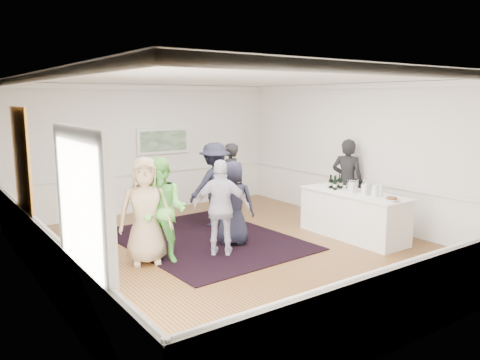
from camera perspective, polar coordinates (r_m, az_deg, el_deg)
floor at (r=9.01m, az=-0.16°, el=-8.53°), size 8.00×8.00×0.00m
ceiling at (r=8.56m, az=-0.17°, el=12.24°), size 7.00×8.00×0.02m
wall_left at (r=7.25m, az=-23.44°, el=-0.85°), size 0.02×8.00×3.20m
wall_right at (r=11.01m, az=14.94°, el=3.04°), size 0.02×8.00×3.20m
wall_back at (r=12.11m, az=-11.11°, el=3.78°), size 7.00×0.02×3.20m
wall_front at (r=5.89m, az=22.81°, el=-3.14°), size 7.00×0.02×3.20m
wainscoting at (r=8.87m, az=-0.16°, el=-5.47°), size 7.00×8.00×1.00m
mirror at (r=8.50m, az=-25.04°, el=1.87°), size 0.05×1.25×1.85m
doorway at (r=5.50m, az=-18.61°, el=-5.72°), size 0.10×1.78×2.56m
landscape_painting at (r=12.22m, az=-9.31°, el=4.74°), size 1.44×0.06×0.66m
area_rug at (r=9.67m, az=-4.21°, el=-7.22°), size 3.22×4.13×0.02m
serving_table at (r=9.99m, az=13.64°, el=-4.13°), size 0.89×2.34×0.95m
bartender at (r=11.02m, az=12.92°, el=-0.15°), size 0.74×0.85×1.95m
guest_tan at (r=8.26m, az=-11.46°, el=-3.68°), size 1.07×0.88×1.88m
guest_green at (r=8.26m, az=-9.49°, el=-3.69°), size 1.12×1.14×1.86m
guest_lilac at (r=8.52m, az=-2.25°, el=-3.43°), size 1.09×0.98×1.77m
guest_dark_a at (r=10.50m, az=-3.08°, el=-0.56°), size 1.23×0.71×1.89m
guest_dark_b at (r=11.12m, az=-1.31°, el=-0.16°), size 0.79×0.70×1.82m
guest_navy at (r=9.18m, az=-0.83°, el=-2.79°), size 0.96×0.94×1.67m
wine_bottles at (r=10.21m, az=11.63°, el=-0.16°), size 0.39×0.30×0.31m
juice_pitchers at (r=9.66m, az=15.27°, el=-1.08°), size 0.34×0.64×0.24m
ice_bucket at (r=10.00m, az=13.51°, el=-0.66°), size 0.26×0.26×0.25m
nut_bowl at (r=9.21m, az=18.02°, el=-2.26°), size 0.26×0.26×0.08m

